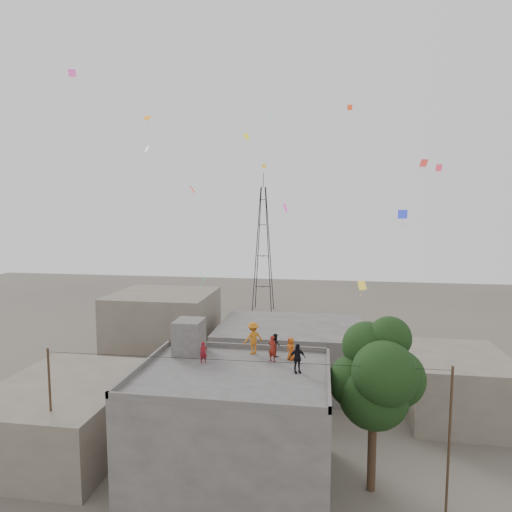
{
  "coord_description": "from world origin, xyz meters",
  "views": [
    {
      "loc": [
        4.52,
        -21.1,
        14.42
      ],
      "look_at": [
        0.94,
        1.74,
        12.04
      ],
      "focal_mm": 30.0,
      "sensor_mm": 36.0,
      "label": 1
    }
  ],
  "objects_px": {
    "transmission_tower": "(263,249)",
    "person_dark_adult": "(297,358)",
    "stair_head_box": "(189,337)",
    "tree": "(377,376)",
    "person_red_adult": "(273,348)"
  },
  "relations": [
    {
      "from": "transmission_tower",
      "to": "person_dark_adult",
      "type": "height_order",
      "value": "transmission_tower"
    },
    {
      "from": "person_dark_adult",
      "to": "transmission_tower",
      "type": "bearing_deg",
      "value": 77.39
    },
    {
      "from": "transmission_tower",
      "to": "person_dark_adult",
      "type": "relative_size",
      "value": 12.97
    },
    {
      "from": "stair_head_box",
      "to": "person_dark_adult",
      "type": "height_order",
      "value": "stair_head_box"
    },
    {
      "from": "tree",
      "to": "person_red_adult",
      "type": "xyz_separation_m",
      "value": [
        -5.53,
        1.4,
        0.73
      ]
    },
    {
      "from": "stair_head_box",
      "to": "transmission_tower",
      "type": "height_order",
      "value": "transmission_tower"
    },
    {
      "from": "transmission_tower",
      "to": "person_red_adult",
      "type": "relative_size",
      "value": 13.58
    },
    {
      "from": "person_red_adult",
      "to": "person_dark_adult",
      "type": "xyz_separation_m",
      "value": [
        1.47,
        -1.53,
        0.03
      ]
    },
    {
      "from": "stair_head_box",
      "to": "tree",
      "type": "xyz_separation_m",
      "value": [
        10.57,
        -2.0,
        -1.0
      ]
    },
    {
      "from": "transmission_tower",
      "to": "person_red_adult",
      "type": "bearing_deg",
      "value": -81.27
    },
    {
      "from": "tree",
      "to": "transmission_tower",
      "type": "bearing_deg",
      "value": 106.09
    },
    {
      "from": "stair_head_box",
      "to": "tree",
      "type": "height_order",
      "value": "tree"
    },
    {
      "from": "person_dark_adult",
      "to": "person_red_adult",
      "type": "bearing_deg",
      "value": 110.71
    },
    {
      "from": "tree",
      "to": "person_dark_adult",
      "type": "bearing_deg",
      "value": -178.24
    },
    {
      "from": "tree",
      "to": "transmission_tower",
      "type": "distance_m",
      "value": 41.12
    }
  ]
}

